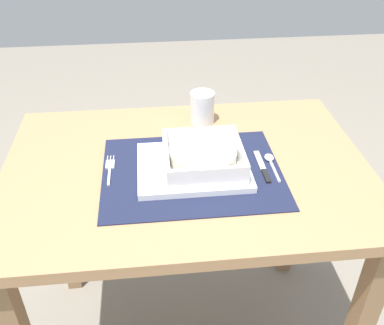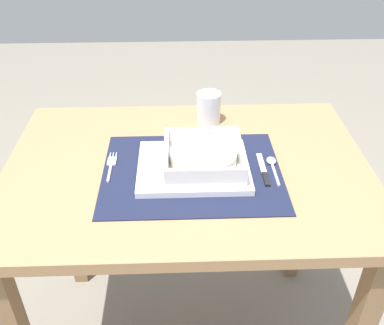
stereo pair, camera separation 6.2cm
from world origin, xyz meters
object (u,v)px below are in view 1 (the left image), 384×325
drinking_glass (202,109)px  butter_knife (263,168)px  fork (110,168)px  dining_table (187,201)px  spoon (270,160)px  porridge_bowl (203,157)px

drinking_glass → butter_knife: bearing=-65.4°
fork → dining_table: bearing=-0.2°
fork → drinking_glass: bearing=40.4°
fork → drinking_glass: size_ratio=1.36×
dining_table → spoon: size_ratio=7.92×
spoon → drinking_glass: drinking_glass is taller
drinking_glass → spoon: bearing=-57.8°
drinking_glass → fork: bearing=-140.0°
dining_table → drinking_glass: size_ratio=10.06×
dining_table → butter_knife: 0.23m
dining_table → butter_knife: (0.19, -0.04, 0.12)m
dining_table → porridge_bowl: bearing=-33.6°
porridge_bowl → fork: 0.24m
porridge_bowl → spoon: size_ratio=1.63×
porridge_bowl → butter_knife: size_ratio=1.40×
porridge_bowl → drinking_glass: (0.03, 0.25, 0.00)m
dining_table → spoon: 0.25m
dining_table → drinking_glass: bearing=72.9°
drinking_glass → porridge_bowl: bearing=-96.7°
butter_knife → drinking_glass: size_ratio=1.48×
dining_table → butter_knife: bearing=-12.5°
fork → spoon: size_ratio=1.07×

